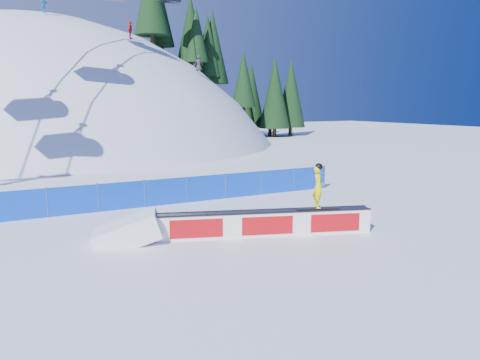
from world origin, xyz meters
TOP-DOWN VIEW (x-y plane):
  - ground at (0.00, 0.00)m, footprint 160.00×160.00m
  - snow_hill at (0.00, 42.00)m, footprint 64.00×64.00m
  - treeline at (24.90, 40.42)m, footprint 22.70×12.55m
  - safety_fence at (0.00, 4.50)m, footprint 22.05×0.05m
  - rail_box at (3.36, -1.92)m, footprint 7.24×2.92m
  - snow_ramp at (-1.05, -0.40)m, footprint 2.62×2.09m
  - snowboarder at (5.11, -2.52)m, footprint 1.54×0.76m
  - distant_skiers at (3.56, 30.46)m, footprint 21.19×8.04m

SIDE VIEW (x-z plane):
  - snow_hill at x=0.00m, z-range -50.00..14.00m
  - ground at x=0.00m, z-range 0.00..0.00m
  - snow_ramp at x=-1.05m, z-range -0.71..0.71m
  - rail_box at x=3.36m, z-range -0.01..0.89m
  - safety_fence at x=0.00m, z-range -0.05..1.25m
  - snowboarder at x=5.11m, z-range 0.88..2.49m
  - treeline at x=24.90m, z-range -0.98..18.44m
  - distant_skiers at x=3.56m, z-range 7.94..14.71m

